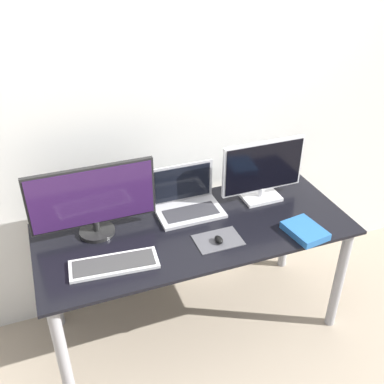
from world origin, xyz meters
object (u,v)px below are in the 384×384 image
(monitor_left, at_px, (93,200))
(laptop, at_px, (187,200))
(keyboard, at_px, (114,264))
(mouse, at_px, (219,240))
(book, at_px, (305,231))
(monitor_right, at_px, (263,171))

(monitor_left, relative_size, laptop, 1.76)
(monitor_left, height_order, keyboard, monitor_left)
(mouse, bearing_deg, book, -10.99)
(monitor_right, height_order, keyboard, monitor_right)
(mouse, height_order, book, book)
(monitor_right, relative_size, laptop, 1.36)
(mouse, distance_m, book, 0.47)
(mouse, bearing_deg, laptop, 97.38)
(monitor_left, bearing_deg, monitor_right, -0.00)
(keyboard, xyz_separation_m, mouse, (0.55, -0.02, 0.01))
(keyboard, bearing_deg, monitor_left, 95.53)
(laptop, bearing_deg, keyboard, -145.55)
(monitor_left, relative_size, keyboard, 1.48)
(monitor_right, distance_m, laptop, 0.47)
(laptop, relative_size, book, 1.53)
(laptop, bearing_deg, book, -41.43)
(monitor_right, bearing_deg, keyboard, -162.81)
(monitor_right, relative_size, book, 2.08)
(monitor_left, distance_m, mouse, 0.68)
(mouse, xyz_separation_m, book, (0.46, -0.09, -0.00))
(keyboard, xyz_separation_m, book, (1.01, -0.10, 0.01))
(monitor_left, bearing_deg, mouse, -28.34)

